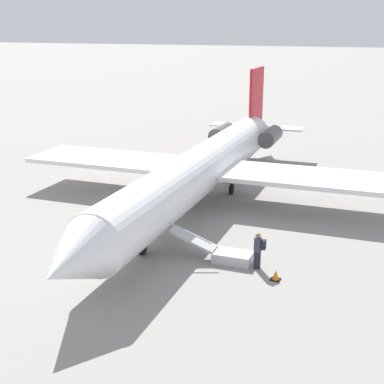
% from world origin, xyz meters
% --- Properties ---
extents(ground_plane, '(600.00, 600.00, 0.00)m').
position_xyz_m(ground_plane, '(0.00, 0.00, 0.00)').
color(ground_plane, gray).
extents(airplane_main, '(32.74, 24.79, 7.43)m').
position_xyz_m(airplane_main, '(-1.02, -0.08, 2.22)').
color(airplane_main, white).
rests_on(airplane_main, ground).
extents(boarding_stairs, '(1.32, 4.08, 1.80)m').
position_xyz_m(boarding_stairs, '(7.44, 4.51, 0.39)').
color(boarding_stairs, '#B2B2B7').
rests_on(boarding_stairs, ground).
extents(passenger, '(0.36, 0.55, 1.74)m').
position_xyz_m(passenger, '(7.56, 6.20, 1.00)').
color(passenger, '#23232D').
rests_on(passenger, ground).
extents(traffic_cone_near_stairs, '(0.43, 0.43, 0.47)m').
position_xyz_m(traffic_cone_near_stairs, '(8.34, 7.27, 0.21)').
color(traffic_cone_near_stairs, black).
rests_on(traffic_cone_near_stairs, ground).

